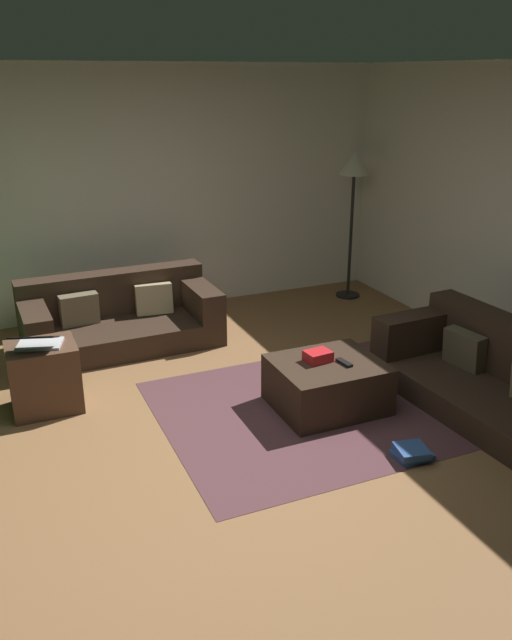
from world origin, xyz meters
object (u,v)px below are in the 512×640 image
object	(u,v)px
couch_left	(119,318)
gift_box	(318,356)
couch_right	(496,378)
tv_remote	(344,363)
ottoman	(327,385)
book_stack	(412,453)
side_table	(44,377)
corner_lamp	(354,175)
laptop	(38,342)

from	to	relation	value
couch_left	gift_box	distance (m)	2.24
couch_right	tv_remote	size ratio (longest dim) A/B	11.90
couch_left	gift_box	bearing A→B (deg)	119.59
ottoman	book_stack	xyz separation A→B (m)	(0.17, -0.89, -0.15)
couch_left	side_table	xyz separation A→B (m)	(-0.83, -1.10, 0.01)
gift_box	couch_right	bearing A→B (deg)	-25.51
couch_right	book_stack	distance (m)	1.10
ottoman	gift_box	bearing A→B (deg)	141.31
couch_left	book_stack	distance (m)	3.18
couch_right	corner_lamp	size ratio (longest dim) A/B	1.14
book_stack	corner_lamp	bearing A→B (deg)	66.15
couch_right	ottoman	world-z (taller)	couch_right
gift_box	side_table	xyz separation A→B (m)	(-1.98, 0.81, -0.16)
side_table	laptop	size ratio (longest dim) A/B	1.15
tv_remote	laptop	bearing A→B (deg)	150.57
laptop	book_stack	xyz separation A→B (m)	(2.23, -1.70, -0.55)
tv_remote	book_stack	bearing A→B (deg)	-91.99
side_table	corner_lamp	world-z (taller)	corner_lamp
ottoman	book_stack	world-z (taller)	ottoman
corner_lamp	couch_right	bearing A→B (deg)	-97.89
tv_remote	corner_lamp	size ratio (longest dim) A/B	0.10
couch_right	corner_lamp	distance (m)	3.10
book_stack	laptop	bearing A→B (deg)	142.70
couch_right	laptop	distance (m)	3.53
couch_left	ottoman	world-z (taller)	couch_left
tv_remote	book_stack	world-z (taller)	tv_remote
couch_right	laptop	bearing A→B (deg)	64.49
laptop	book_stack	bearing A→B (deg)	-37.30
couch_right	gift_box	distance (m)	1.40
laptop	corner_lamp	bearing A→B (deg)	22.37
side_table	laptop	bearing A→B (deg)	-107.40
couch_left	side_table	size ratio (longest dim) A/B	3.44
gift_box	tv_remote	xyz separation A→B (m)	(0.16, -0.13, -0.03)
side_table	corner_lamp	size ratio (longest dim) A/B	0.32
gift_box	tv_remote	size ratio (longest dim) A/B	1.24
side_table	couch_right	bearing A→B (deg)	-23.59
ottoman	gift_box	xyz separation A→B (m)	(-0.06, 0.05, 0.23)
ottoman	laptop	bearing A→B (deg)	158.59
gift_box	side_table	world-z (taller)	side_table
couch_left	tv_remote	world-z (taller)	couch_left
ottoman	tv_remote	xyz separation A→B (m)	(0.10, -0.08, 0.20)
ottoman	laptop	size ratio (longest dim) A/B	1.77
book_stack	couch_right	bearing A→B (deg)	18.68
gift_box	corner_lamp	world-z (taller)	corner_lamp
tv_remote	book_stack	size ratio (longest dim) A/B	0.60
couch_right	ottoman	xyz separation A→B (m)	(-1.19, 0.55, -0.07)
book_stack	gift_box	bearing A→B (deg)	104.01
couch_left	tv_remote	distance (m)	2.43
ottoman	corner_lamp	distance (m)	3.06
couch_right	laptop	world-z (taller)	laptop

